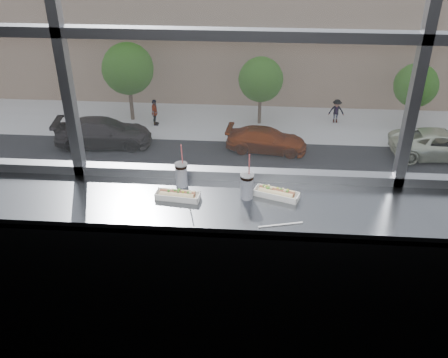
# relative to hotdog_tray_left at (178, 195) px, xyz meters

# --- Properties ---
(wall_back_lower) EXTENTS (6.00, 0.00, 6.00)m
(wall_back_lower) POSITION_rel_hotdog_tray_left_xyz_m (0.33, 0.27, -0.58)
(wall_back_lower) COLOR black
(wall_back_lower) RESTS_ON ground
(counter) EXTENTS (6.00, 0.55, 0.06)m
(counter) POSITION_rel_hotdog_tray_left_xyz_m (0.33, -0.01, -0.06)
(counter) COLOR slate
(counter) RESTS_ON ground
(counter_fascia) EXTENTS (6.00, 0.04, 1.04)m
(counter_fascia) POSITION_rel_hotdog_tray_left_xyz_m (0.33, -0.26, -0.58)
(counter_fascia) COLOR slate
(counter_fascia) RESTS_ON ground
(hotdog_tray_left) EXTENTS (0.27, 0.11, 0.06)m
(hotdog_tray_left) POSITION_rel_hotdog_tray_left_xyz_m (0.00, 0.00, 0.00)
(hotdog_tray_left) COLOR white
(hotdog_tray_left) RESTS_ON counter
(hotdog_tray_right) EXTENTS (0.28, 0.17, 0.07)m
(hotdog_tray_right) POSITION_rel_hotdog_tray_left_xyz_m (0.58, 0.06, 0.00)
(hotdog_tray_right) COLOR white
(hotdog_tray_right) RESTS_ON counter
(soda_cup_left) EXTENTS (0.08, 0.08, 0.29)m
(soda_cup_left) POSITION_rel_hotdog_tray_left_xyz_m (0.00, 0.15, 0.06)
(soda_cup_left) COLOR white
(soda_cup_left) RESTS_ON counter
(soda_cup_right) EXTENTS (0.08, 0.08, 0.30)m
(soda_cup_right) POSITION_rel_hotdog_tray_left_xyz_m (0.40, 0.04, 0.06)
(soda_cup_right) COLOR white
(soda_cup_right) RESTS_ON counter
(loose_straw) EXTENTS (0.24, 0.07, 0.01)m
(loose_straw) POSITION_rel_hotdog_tray_left_xyz_m (0.60, -0.23, -0.02)
(loose_straw) COLOR white
(loose_straw) RESTS_ON counter
(wrapper) EXTENTS (0.09, 0.06, 0.02)m
(wrapper) POSITION_rel_hotdog_tray_left_xyz_m (-0.02, -0.01, -0.01)
(wrapper) COLOR silver
(wrapper) RESTS_ON counter
(plaza_ground) EXTENTS (120.00, 120.00, 0.00)m
(plaza_ground) POSITION_rel_hotdog_tray_left_xyz_m (0.33, 43.77, -12.13)
(plaza_ground) COLOR silver
(plaza_ground) RESTS_ON ground
(street_asphalt) EXTENTS (80.00, 10.00, 0.06)m
(street_asphalt) POSITION_rel_hotdog_tray_left_xyz_m (0.33, 20.27, -12.10)
(street_asphalt) COLOR black
(street_asphalt) RESTS_ON plaza_ground
(far_sidewalk) EXTENTS (80.00, 6.00, 0.04)m
(far_sidewalk) POSITION_rel_hotdog_tray_left_xyz_m (0.33, 28.27, -12.11)
(far_sidewalk) COLOR silver
(far_sidewalk) RESTS_ON plaza_ground
(far_building) EXTENTS (50.00, 14.00, 8.00)m
(far_building) POSITION_rel_hotdog_tray_left_xyz_m (0.33, 38.27, -8.13)
(far_building) COLOR #917660
(far_building) RESTS_ON plaza_ground
(car_far_a) EXTENTS (3.43, 6.92, 2.23)m
(car_far_a) POSITION_rel_hotdog_tray_left_xyz_m (-8.83, 24.27, -10.95)
(car_far_a) COLOR black
(car_far_a) RESTS_ON street_asphalt
(car_near_b) EXTENTS (2.74, 6.45, 2.14)m
(car_near_b) POSITION_rel_hotdog_tray_left_xyz_m (-8.62, 16.27, -10.99)
(car_near_b) COLOR black
(car_near_b) RESTS_ON street_asphalt
(car_far_b) EXTENTS (2.83, 5.72, 1.84)m
(car_far_b) POSITION_rel_hotdog_tray_left_xyz_m (1.00, 24.27, -11.15)
(car_far_b) COLOR #7F2100
(car_far_b) RESTS_ON street_asphalt
(car_near_d) EXTENTS (3.22, 6.25, 2.00)m
(car_near_d) POSITION_rel_hotdog_tray_left_xyz_m (5.68, 16.27, -11.07)
(car_near_d) COLOR silver
(car_near_d) RESTS_ON street_asphalt
(car_near_c) EXTENTS (3.16, 6.56, 2.12)m
(car_near_c) POSITION_rel_hotdog_tray_left_xyz_m (-1.17, 16.27, -11.01)
(car_near_c) COLOR maroon
(car_near_c) RESTS_ON street_asphalt
(car_far_c) EXTENTS (2.88, 6.43, 2.11)m
(car_far_c) POSITION_rel_hotdog_tray_left_xyz_m (11.04, 24.27, -11.01)
(car_far_c) COLOR beige
(car_far_c) RESTS_ON street_asphalt
(pedestrian_a) EXTENTS (0.70, 0.94, 2.11)m
(pedestrian_a) POSITION_rel_hotdog_tray_left_xyz_m (-6.31, 27.48, -11.03)
(pedestrian_a) COLOR #66605B
(pedestrian_a) RESTS_ON far_sidewalk
(pedestrian_c) EXTENTS (0.86, 0.64, 1.93)m
(pedestrian_c) POSITION_rel_hotdog_tray_left_xyz_m (5.62, 28.76, -11.12)
(pedestrian_c) COLOR #66605B
(pedestrian_c) RESTS_ON far_sidewalk
(tree_left) EXTENTS (3.36, 3.36, 5.24)m
(tree_left) POSITION_rel_hotdog_tray_left_xyz_m (-8.03, 28.27, -8.57)
(tree_left) COLOR #47382B
(tree_left) RESTS_ON far_sidewalk
(tree_center) EXTENTS (2.88, 2.88, 4.50)m
(tree_center) POSITION_rel_hotdog_tray_left_xyz_m (0.54, 28.27, -9.07)
(tree_center) COLOR #47382B
(tree_center) RESTS_ON far_sidewalk
(tree_right) EXTENTS (2.76, 2.76, 4.31)m
(tree_right) POSITION_rel_hotdog_tray_left_xyz_m (10.26, 28.27, -9.20)
(tree_right) COLOR #47382B
(tree_right) RESTS_ON far_sidewalk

